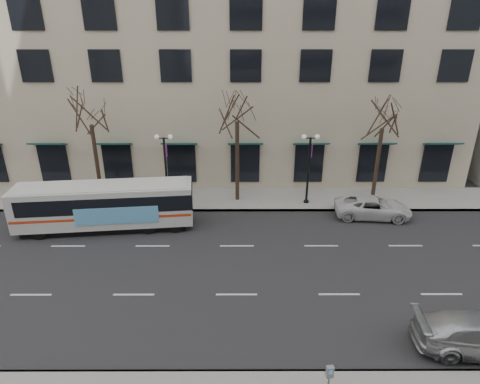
{
  "coord_description": "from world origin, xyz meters",
  "views": [
    {
      "loc": [
        0.13,
        -18.29,
        12.2
      ],
      "look_at": [
        0.18,
        1.06,
        4.0
      ],
      "focal_mm": 30.0,
      "sensor_mm": 36.0,
      "label": 1
    }
  ],
  "objects_px": {
    "white_pickup": "(373,207)",
    "lamp_post_left": "(166,166)",
    "tree_far_right": "(384,115)",
    "lamp_post_right": "(309,166)",
    "city_bus": "(106,205)",
    "pay_station": "(330,374)",
    "tree_far_mid": "(237,108)",
    "tree_far_left": "(89,111)"
  },
  "relations": [
    {
      "from": "white_pickup",
      "to": "lamp_post_left",
      "type": "bearing_deg",
      "value": 87.34
    },
    {
      "from": "tree_far_right",
      "to": "lamp_post_right",
      "type": "bearing_deg",
      "value": -173.15
    },
    {
      "from": "city_bus",
      "to": "pay_station",
      "type": "bearing_deg",
      "value": -53.65
    },
    {
      "from": "tree_far_mid",
      "to": "white_pickup",
      "type": "height_order",
      "value": "tree_far_mid"
    },
    {
      "from": "tree_far_mid",
      "to": "lamp_post_right",
      "type": "relative_size",
      "value": 1.64
    },
    {
      "from": "white_pickup",
      "to": "tree_far_right",
      "type": "bearing_deg",
      "value": -12.27
    },
    {
      "from": "tree_far_mid",
      "to": "tree_far_right",
      "type": "height_order",
      "value": "tree_far_mid"
    },
    {
      "from": "tree_far_mid",
      "to": "city_bus",
      "type": "xyz_separation_m",
      "value": [
        -8.24,
        -4.19,
        -5.28
      ]
    },
    {
      "from": "lamp_post_left",
      "to": "tree_far_right",
      "type": "bearing_deg",
      "value": 2.29
    },
    {
      "from": "city_bus",
      "to": "white_pickup",
      "type": "bearing_deg",
      "value": -0.76
    },
    {
      "from": "lamp_post_left",
      "to": "tree_far_left",
      "type": "bearing_deg",
      "value": 173.17
    },
    {
      "from": "tree_far_right",
      "to": "lamp_post_right",
      "type": "distance_m",
      "value": 6.11
    },
    {
      "from": "white_pickup",
      "to": "lamp_post_right",
      "type": "bearing_deg",
      "value": 69.72
    },
    {
      "from": "tree_far_mid",
      "to": "pay_station",
      "type": "relative_size",
      "value": 7.25
    },
    {
      "from": "lamp_post_left",
      "to": "white_pickup",
      "type": "height_order",
      "value": "lamp_post_left"
    },
    {
      "from": "city_bus",
      "to": "pay_station",
      "type": "xyz_separation_m",
      "value": [
        11.5,
        -12.62,
        -0.62
      ]
    },
    {
      "from": "lamp_post_left",
      "to": "pay_station",
      "type": "relative_size",
      "value": 4.42
    },
    {
      "from": "tree_far_left",
      "to": "white_pickup",
      "type": "relative_size",
      "value": 1.65
    },
    {
      "from": "white_pickup",
      "to": "tree_far_left",
      "type": "bearing_deg",
      "value": 87.65
    },
    {
      "from": "tree_far_left",
      "to": "white_pickup",
      "type": "height_order",
      "value": "tree_far_left"
    },
    {
      "from": "white_pickup",
      "to": "pay_station",
      "type": "bearing_deg",
      "value": 162.76
    },
    {
      "from": "white_pickup",
      "to": "tree_far_mid",
      "type": "bearing_deg",
      "value": 79.55
    },
    {
      "from": "lamp_post_right",
      "to": "tree_far_left",
      "type": "bearing_deg",
      "value": 177.71
    },
    {
      "from": "tree_far_right",
      "to": "white_pickup",
      "type": "bearing_deg",
      "value": -107.64
    },
    {
      "from": "tree_far_mid",
      "to": "white_pickup",
      "type": "bearing_deg",
      "value": -15.82
    },
    {
      "from": "white_pickup",
      "to": "pay_station",
      "type": "distance_m",
      "value": 15.4
    },
    {
      "from": "lamp_post_right",
      "to": "white_pickup",
      "type": "relative_size",
      "value": 1.03
    },
    {
      "from": "lamp_post_left",
      "to": "tree_far_mid",
      "type": "bearing_deg",
      "value": 6.85
    },
    {
      "from": "lamp_post_left",
      "to": "lamp_post_right",
      "type": "bearing_deg",
      "value": 0.0
    },
    {
      "from": "white_pickup",
      "to": "city_bus",
      "type": "bearing_deg",
      "value": 100.6
    },
    {
      "from": "tree_far_right",
      "to": "lamp_post_left",
      "type": "bearing_deg",
      "value": -177.71
    },
    {
      "from": "tree_far_mid",
      "to": "tree_far_right",
      "type": "distance_m",
      "value": 10.01
    },
    {
      "from": "lamp_post_right",
      "to": "city_bus",
      "type": "distance_m",
      "value": 13.79
    },
    {
      "from": "tree_far_left",
      "to": "tree_far_mid",
      "type": "xyz_separation_m",
      "value": [
        10.0,
        0.0,
        0.21
      ]
    },
    {
      "from": "tree_far_mid",
      "to": "tree_far_left",
      "type": "bearing_deg",
      "value": -180.0
    },
    {
      "from": "city_bus",
      "to": "pay_station",
      "type": "height_order",
      "value": "city_bus"
    },
    {
      "from": "lamp_post_right",
      "to": "lamp_post_left",
      "type": "bearing_deg",
      "value": 180.0
    },
    {
      "from": "pay_station",
      "to": "white_pickup",
      "type": "bearing_deg",
      "value": 60.86
    },
    {
      "from": "tree_far_left",
      "to": "tree_far_right",
      "type": "height_order",
      "value": "tree_far_left"
    },
    {
      "from": "lamp_post_left",
      "to": "pay_station",
      "type": "bearing_deg",
      "value": -63.04
    },
    {
      "from": "lamp_post_right",
      "to": "city_bus",
      "type": "height_order",
      "value": "lamp_post_right"
    },
    {
      "from": "lamp_post_right",
      "to": "city_bus",
      "type": "relative_size",
      "value": 0.47
    }
  ]
}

